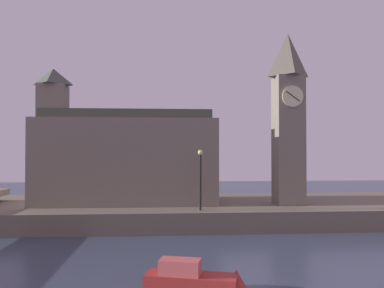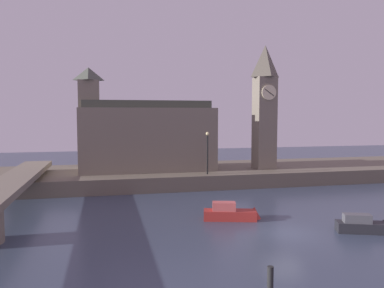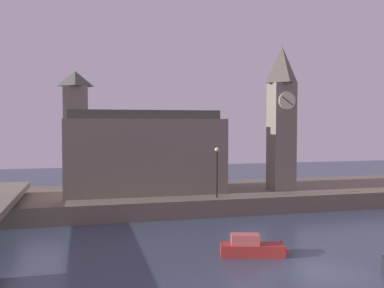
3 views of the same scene
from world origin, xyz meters
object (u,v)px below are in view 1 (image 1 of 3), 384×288
(clock_tower, at_px, (288,115))
(streetlamp, at_px, (200,173))
(boat_dinghy_red, at_px, (199,280))
(parliament_hall, at_px, (123,157))

(clock_tower, xyz_separation_m, streetlamp, (-7.35, -2.74, -4.49))
(boat_dinghy_red, bearing_deg, streetlamp, 84.43)
(streetlamp, bearing_deg, clock_tower, 20.43)
(clock_tower, relative_size, boat_dinghy_red, 3.07)
(boat_dinghy_red, bearing_deg, parliament_hall, 106.75)
(streetlamp, xyz_separation_m, boat_dinghy_red, (-1.13, -11.62, -3.69))
(parliament_hall, bearing_deg, clock_tower, -8.45)
(streetlamp, bearing_deg, boat_dinghy_red, -95.57)
(parliament_hall, relative_size, streetlamp, 3.35)
(parliament_hall, distance_m, streetlamp, 7.77)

